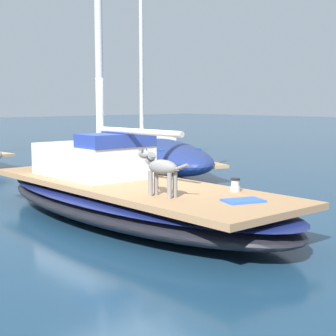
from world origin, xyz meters
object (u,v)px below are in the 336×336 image
Objects in this scene: moored_boat_starboard_side at (150,153)px; dog_grey at (160,168)px; deck_towel at (243,201)px; deck_winch at (235,185)px; sailboat_main at (130,201)px.

dog_grey is at bearing -129.30° from moored_boat_starboard_side.
deck_towel is (0.58, -1.11, -0.41)m from dog_grey.
dog_grey reaches higher than deck_winch.
deck_winch is at bearing 47.98° from deck_towel.
deck_winch is at bearing -21.74° from dog_grey.
moored_boat_starboard_side reaches higher than deck_towel.
sailboat_main is 0.96× the size of moored_boat_starboard_side.
deck_winch is at bearing -70.06° from sailboat_main.
deck_winch is (1.17, -0.47, -0.32)m from dog_grey.
moored_boat_starboard_side is (4.58, 4.83, 0.21)m from sailboat_main.
deck_towel is (-0.58, -0.65, -0.08)m from deck_winch.
moored_boat_starboard_side is at bearing 59.59° from deck_winch.
sailboat_main is 2.00m from deck_winch.
dog_grey is 1.32m from deck_towel.
dog_grey is 8.04m from moored_boat_starboard_side.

